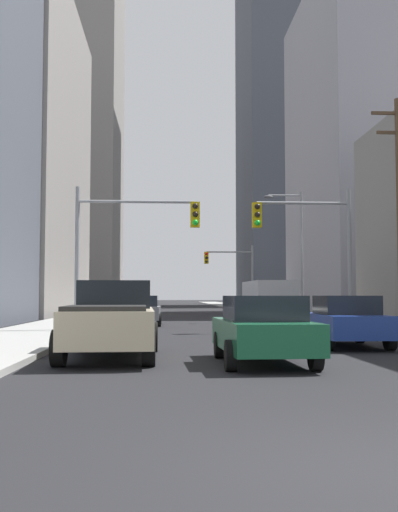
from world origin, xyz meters
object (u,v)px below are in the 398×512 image
object	(u,v)px
cargo_van_silver	(269,300)
sedan_grey	(142,310)
traffic_signal_near_right	(307,235)
pickup_truck_beige	(112,320)
traffic_signal_far_right	(231,267)
traffic_signal_near_left	(132,233)
sedan_green	(263,329)
sedan_blue	(345,321)

from	to	relation	value
cargo_van_silver	sedan_grey	xyz separation A→B (m)	(-6.50, 0.11, -0.52)
sedan_grey	traffic_signal_near_right	size ratio (longest dim) A/B	0.70
traffic_signal_near_right	pickup_truck_beige	bearing A→B (deg)	-125.71
pickup_truck_beige	cargo_van_silver	xyz separation A→B (m)	(6.61, 16.20, 0.35)
traffic_signal_near_right	traffic_signal_far_right	size ratio (longest dim) A/B	1.00
pickup_truck_beige	traffic_signal_far_right	distance (m)	39.77
pickup_truck_beige	cargo_van_silver	bearing A→B (deg)	67.81
sedan_grey	traffic_signal_near_left	xyz separation A→B (m)	(-0.20, -6.28, 3.33)
pickup_truck_beige	traffic_signal_far_right	world-z (taller)	traffic_signal_far_right
sedan_grey	cargo_van_silver	bearing A→B (deg)	-0.97
sedan_grey	traffic_signal_far_right	xyz separation A→B (m)	(7.00, 22.69, 3.30)
sedan_green	traffic_signal_far_right	distance (m)	40.84
traffic_signal_far_right	pickup_truck_beige	bearing A→B (deg)	-100.33
sedan_green	sedan_blue	distance (m)	5.44
sedan_green	traffic_signal_far_right	xyz separation A→B (m)	(3.62, 40.54, 3.30)
sedan_blue	traffic_signal_near_left	world-z (taller)	traffic_signal_near_left
sedan_blue	cargo_van_silver	bearing A→B (deg)	90.22
traffic_signal_near_left	traffic_signal_near_right	world-z (taller)	same
sedan_grey	traffic_signal_near_right	distance (m)	10.04
traffic_signal_far_right	sedan_blue	bearing A→B (deg)	-90.72
traffic_signal_near_right	traffic_signal_far_right	xyz separation A→B (m)	(-0.10, 28.98, 0.01)
sedan_blue	traffic_signal_near_right	distance (m)	7.89
traffic_signal_near_right	traffic_signal_near_left	bearing A→B (deg)	180.00
cargo_van_silver	traffic_signal_near_right	size ratio (longest dim) A/B	0.88
traffic_signal_far_right	sedan_grey	bearing A→B (deg)	-107.15
traffic_signal_near_left	traffic_signal_near_right	xyz separation A→B (m)	(7.30, -0.00, -0.04)
sedan_blue	traffic_signal_near_right	size ratio (longest dim) A/B	0.70
cargo_van_silver	traffic_signal_far_right	bearing A→B (deg)	88.73
traffic_signal_far_right	cargo_van_silver	bearing A→B (deg)	-91.27
pickup_truck_beige	sedan_blue	size ratio (longest dim) A/B	1.29
cargo_van_silver	traffic_signal_near_right	bearing A→B (deg)	-84.42
sedan_green	sedan_grey	bearing A→B (deg)	100.73
sedan_grey	traffic_signal_near_right	xyz separation A→B (m)	(7.10, -6.28, 3.29)
sedan_green	traffic_signal_near_left	world-z (taller)	traffic_signal_near_left
pickup_truck_beige	sedan_green	world-z (taller)	pickup_truck_beige
traffic_signal_near_right	traffic_signal_far_right	distance (m)	28.98
traffic_signal_near_right	sedan_grey	bearing A→B (deg)	138.51
traffic_signal_near_left	sedan_green	bearing A→B (deg)	-72.80
traffic_signal_near_left	traffic_signal_near_right	bearing A→B (deg)	-0.00
sedan_blue	traffic_signal_near_left	distance (m)	10.38
sedan_blue	sedan_grey	xyz separation A→B (m)	(-6.55, 13.43, 0.00)
sedan_green	cargo_van_silver	bearing A→B (deg)	80.03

